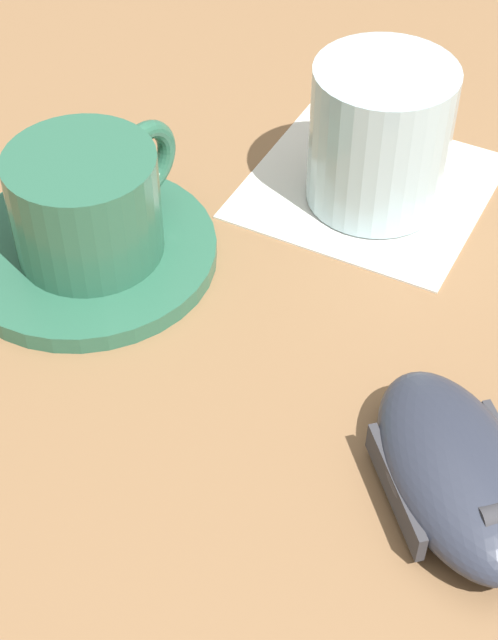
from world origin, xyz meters
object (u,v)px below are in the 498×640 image
coffee_cup (89,202)px  drinking_glass (380,136)px  saucer (87,252)px  computer_mouse (456,471)px

coffee_cup → drinking_glass: drinking_glass is taller
drinking_glass → coffee_cup: bearing=-119.9°
saucer → coffee_cup: coffee_cup is taller
coffee_cup → computer_mouse: 0.23m
drinking_glass → saucer: bearing=-120.6°
computer_mouse → drinking_glass: bearing=135.4°
saucer → coffee_cup: size_ratio=1.33×
saucer → drinking_glass: bearing=59.4°
saucer → computer_mouse: (0.23, 0.00, 0.01)m
saucer → computer_mouse: bearing=0.0°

